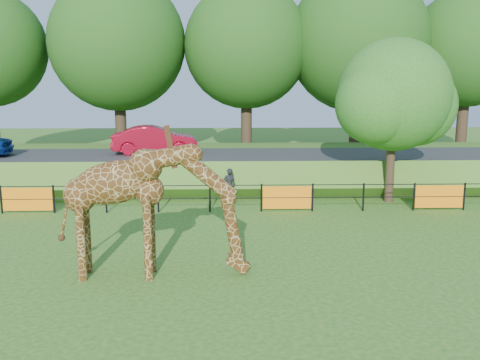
{
  "coord_description": "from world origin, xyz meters",
  "views": [
    {
      "loc": [
        0.56,
        -12.24,
        5.06
      ],
      "look_at": [
        1.05,
        4.05,
        2.0
      ],
      "focal_mm": 40.0,
      "sensor_mm": 36.0,
      "label": 1
    }
  ],
  "objects_px": {
    "giraffe": "(155,211)",
    "car_red": "(155,140)",
    "visitor": "(229,185)",
    "tree_east": "(396,99)"
  },
  "relations": [
    {
      "from": "visitor",
      "to": "giraffe",
      "type": "bearing_deg",
      "value": 66.29
    },
    {
      "from": "tree_east",
      "to": "visitor",
      "type": "bearing_deg",
      "value": 179.78
    },
    {
      "from": "car_red",
      "to": "tree_east",
      "type": "height_order",
      "value": "tree_east"
    },
    {
      "from": "giraffe",
      "to": "car_red",
      "type": "relative_size",
      "value": 1.16
    },
    {
      "from": "giraffe",
      "to": "tree_east",
      "type": "bearing_deg",
      "value": 43.86
    },
    {
      "from": "car_red",
      "to": "tree_east",
      "type": "xyz_separation_m",
      "value": [
        10.49,
        -4.82,
        2.17
      ]
    },
    {
      "from": "car_red",
      "to": "visitor",
      "type": "height_order",
      "value": "car_red"
    },
    {
      "from": "tree_east",
      "to": "car_red",
      "type": "bearing_deg",
      "value": 155.31
    },
    {
      "from": "giraffe",
      "to": "visitor",
      "type": "relative_size",
      "value": 3.39
    },
    {
      "from": "car_red",
      "to": "giraffe",
      "type": "bearing_deg",
      "value": -177.61
    }
  ]
}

